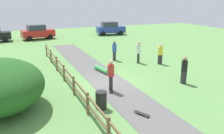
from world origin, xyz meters
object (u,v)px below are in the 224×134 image
at_px(trash_bin, 101,100).
at_px(skateboard_loose, 142,114).
at_px(bystander_blue, 114,50).
at_px(parked_car_blue, 110,28).
at_px(skater_riding, 111,74).
at_px(skater_fallen, 103,69).
at_px(parked_car_red, 38,32).
at_px(bystander_black, 184,69).
at_px(bystander_yellow, 160,53).
at_px(bystander_white, 139,51).

distance_m(trash_bin, skateboard_loose, 2.10).
distance_m(bystander_blue, parked_car_blue, 15.55).
relative_size(skater_riding, bystander_blue, 1.11).
xyz_separation_m(skater_riding, skater_fallen, (0.93, 3.80, -0.88)).
distance_m(skater_fallen, parked_car_blue, 19.02).
distance_m(skater_riding, parked_car_red, 21.15).
xyz_separation_m(trash_bin, parked_car_blue, (10.14, 23.00, 0.51)).
bearing_deg(bystander_black, bystander_blue, 103.37).
distance_m(trash_bin, bystander_blue, 9.63).
relative_size(skateboard_loose, parked_car_red, 0.18).
distance_m(bystander_yellow, parked_car_blue, 17.29).
bearing_deg(bystander_blue, skater_fallen, -127.89).
distance_m(bystander_black, bystander_blue, 7.37).
bearing_deg(skater_fallen, bystander_white, 18.64).
relative_size(skater_riding, parked_car_red, 0.43).
bearing_deg(trash_bin, bystander_yellow, 38.43).
bearing_deg(skateboard_loose, bystander_white, 61.85).
height_order(skater_fallen, bystander_yellow, bystander_yellow).
relative_size(bystander_blue, parked_car_blue, 0.39).
distance_m(parked_car_red, parked_car_blue, 10.52).
bearing_deg(bystander_blue, bystander_white, -45.73).
xyz_separation_m(parked_car_red, parked_car_blue, (10.52, 0.01, 0.00)).
xyz_separation_m(bystander_white, parked_car_blue, (4.16, 16.04, -0.05)).
bearing_deg(parked_car_blue, skateboard_loose, -109.49).
bearing_deg(bystander_black, bystander_white, 91.83).
bearing_deg(trash_bin, bystander_blue, 62.41).
xyz_separation_m(skater_fallen, parked_car_blue, (7.88, 17.29, 0.76)).
relative_size(bystander_white, parked_car_blue, 0.41).
distance_m(skater_fallen, bystander_white, 4.01).
relative_size(skater_fallen, parked_car_red, 0.38).
bearing_deg(bystander_yellow, parked_car_red, 114.67).
height_order(skateboard_loose, parked_car_blue, parked_car_blue).
bearing_deg(bystander_white, skateboard_loose, -118.15).
bearing_deg(bystander_blue, skateboard_loose, -106.58).
bearing_deg(bystander_yellow, bystander_black, -105.85).
xyz_separation_m(skateboard_loose, parked_car_blue, (8.65, 24.43, 0.87)).
relative_size(skater_fallen, bystander_black, 0.96).
bearing_deg(skateboard_loose, bystander_yellow, 50.95).
bearing_deg(parked_car_red, skater_riding, -85.37).
relative_size(bystander_white, bystander_yellow, 1.07).
relative_size(skater_riding, skater_fallen, 1.12).
distance_m(skater_riding, parked_car_blue, 22.86).
relative_size(trash_bin, skater_riding, 0.48).
bearing_deg(parked_car_red, parked_car_blue, 0.08).
relative_size(trash_bin, bystander_black, 0.51).
distance_m(skater_fallen, skateboard_loose, 7.18).
xyz_separation_m(skater_riding, parked_car_red, (-1.71, 21.08, -0.12)).
xyz_separation_m(trash_bin, parked_car_red, (-0.38, 22.98, 0.51)).
height_order(bystander_black, parked_car_red, parked_car_red).
distance_m(skater_riding, skateboard_loose, 3.49).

